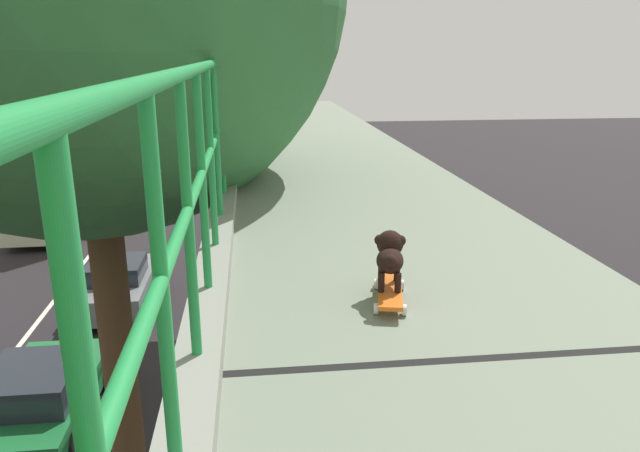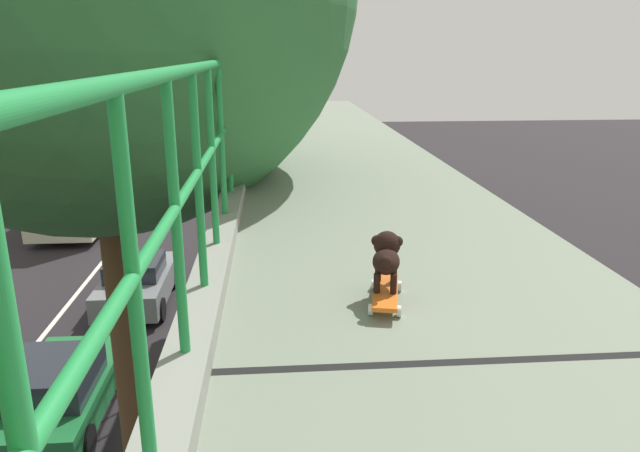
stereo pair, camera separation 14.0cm
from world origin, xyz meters
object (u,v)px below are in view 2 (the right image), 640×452
car_green_fifth (58,391)px  small_dog (386,255)px  city_bus (95,170)px  toy_skateboard (386,291)px  car_grey_seventh (137,282)px

car_green_fifth → small_dog: (5.04, -7.63, 5.44)m
city_bus → car_green_fifth: bearing=-77.0°
city_bus → toy_skateboard: bearing=-69.9°
car_green_fifth → toy_skateboard: bearing=-56.8°
car_grey_seventh → small_dog: small_dog is taller
toy_skateboard → city_bus: bearing=110.1°
car_green_fifth → small_dog: small_dog is taller
car_grey_seventh → city_bus: city_bus is taller
city_bus → car_grey_seventh: bearing=-68.9°
car_grey_seventh → small_dog: bearing=-70.6°
city_bus → toy_skateboard: toy_skateboard is taller
small_dog → city_bus: bearing=110.2°
car_grey_seventh → small_dog: (4.71, -13.35, 5.41)m
car_grey_seventh → car_green_fifth: bearing=-93.4°
toy_skateboard → small_dog: (0.01, 0.06, 0.20)m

